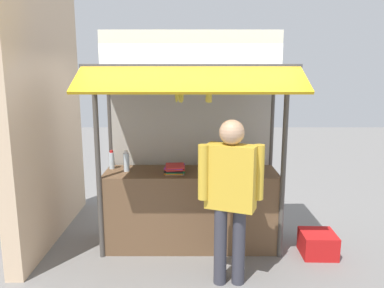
{
  "coord_description": "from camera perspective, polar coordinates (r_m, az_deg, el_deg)",
  "views": [
    {
      "loc": [
        0.01,
        -4.56,
        2.24
      ],
      "look_at": [
        0.0,
        0.0,
        1.33
      ],
      "focal_mm": 35.39,
      "sensor_mm": 36.0,
      "label": 1
    }
  ],
  "objects": [
    {
      "name": "banana_bunch_leftmost",
      "position": [
        4.16,
        -1.75,
        7.4
      ],
      "size": [
        0.12,
        0.12,
        0.29
      ],
      "color": "#332D23"
    },
    {
      "name": "stall_structure",
      "position": [
        4.69,
        0.0,
        3.27
      ],
      "size": [
        2.35,
        1.47,
        2.64
      ],
      "color": "#4C4742",
      "rests_on": "ground"
    },
    {
      "name": "plastic_crate",
      "position": [
        5.02,
        18.59,
        -14.08
      ],
      "size": [
        0.42,
        0.42,
        0.28
      ],
      "primitive_type": "cube",
      "rotation": [
        0.0,
        0.0,
        -0.03
      ],
      "color": "red",
      "rests_on": "ground"
    },
    {
      "name": "water_bottle_right",
      "position": [
        4.75,
        6.0,
        -2.35
      ],
      "size": [
        0.09,
        0.09,
        0.31
      ],
      "color": "silver",
      "rests_on": "stall_counter"
    },
    {
      "name": "stall_counter",
      "position": [
        4.89,
        -0.0,
        -9.71
      ],
      "size": [
        2.15,
        0.64,
        0.98
      ],
      "primitive_type": "cube",
      "color": "brown",
      "rests_on": "ground"
    },
    {
      "name": "vendor_person",
      "position": [
        3.87,
        6.02,
        -6.61
      ],
      "size": [
        0.66,
        0.38,
        1.75
      ],
      "rotation": [
        0.0,
        0.0,
        -0.38
      ],
      "color": "#383842",
      "rests_on": "ground"
    },
    {
      "name": "water_bottle_rear_center",
      "position": [
        4.88,
        9.51,
        -2.45
      ],
      "size": [
        0.07,
        0.07,
        0.25
      ],
      "color": "silver",
      "rests_on": "stall_counter"
    },
    {
      "name": "banana_bunch_inner_left",
      "position": [
        4.16,
        2.75,
        7.14
      ],
      "size": [
        0.09,
        0.09,
        0.29
      ],
      "color": "#332D23"
    },
    {
      "name": "magazine_stack_front_right",
      "position": [
        4.69,
        -2.47,
        -3.76
      ],
      "size": [
        0.26,
        0.31,
        0.09
      ],
      "color": "white",
      "rests_on": "stall_counter"
    },
    {
      "name": "magazine_stack_center",
      "position": [
        4.56,
        7.35,
        -4.51
      ],
      "size": [
        0.2,
        0.31,
        0.05
      ],
      "color": "red",
      "rests_on": "stall_counter"
    },
    {
      "name": "water_bottle_left",
      "position": [
        4.95,
        -11.84,
        -2.38
      ],
      "size": [
        0.07,
        0.07,
        0.24
      ],
      "color": "silver",
      "rests_on": "stall_counter"
    },
    {
      "name": "water_bottle_front_left",
      "position": [
        4.79,
        -9.71,
        -2.63
      ],
      "size": [
        0.07,
        0.07,
        0.26
      ],
      "color": "silver",
      "rests_on": "stall_counter"
    },
    {
      "name": "water_bottle_back_right",
      "position": [
        4.75,
        3.7,
        -2.42
      ],
      "size": [
        0.08,
        0.08,
        0.3
      ],
      "color": "silver",
      "rests_on": "stall_counter"
    },
    {
      "name": "ground_plane",
      "position": [
        5.08,
        -0.0,
        -14.88
      ],
      "size": [
        20.0,
        20.0,
        0.0
      ],
      "primitive_type": "plane",
      "color": "slate"
    },
    {
      "name": "neighbour_wall",
      "position": [
        5.25,
        -21.08,
        4.38
      ],
      "size": [
        0.2,
        2.4,
        3.36
      ],
      "primitive_type": "cube",
      "color": "beige",
      "rests_on": "ground"
    }
  ]
}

